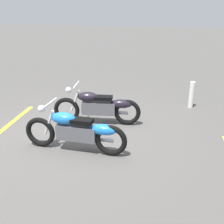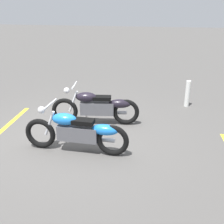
% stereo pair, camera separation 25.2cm
% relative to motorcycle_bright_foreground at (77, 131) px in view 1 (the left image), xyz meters
% --- Properties ---
extents(ground_plane, '(60.00, 60.00, 0.00)m').
position_rel_motorcycle_bright_foreground_xyz_m(ground_plane, '(-0.41, 0.72, -0.46)').
color(ground_plane, '#514F4C').
extents(motorcycle_bright_foreground, '(2.23, 0.62, 1.04)m').
position_rel_motorcycle_bright_foreground_xyz_m(motorcycle_bright_foreground, '(0.00, 0.00, 0.00)').
color(motorcycle_bright_foreground, black).
rests_on(motorcycle_bright_foreground, ground).
extents(motorcycle_dark_foreground, '(2.23, 0.66, 1.04)m').
position_rel_motorcycle_bright_foreground_xyz_m(motorcycle_dark_foreground, '(0.06, 1.45, 0.00)').
color(motorcycle_dark_foreground, black).
rests_on(motorcycle_dark_foreground, ground).
extents(bollard_post, '(0.14, 0.14, 0.79)m').
position_rel_motorcycle_bright_foreground_xyz_m(bollard_post, '(2.39, 3.17, -0.07)').
color(bollard_post, white).
rests_on(bollard_post, ground).
extents(parking_stripe_near, '(0.31, 3.20, 0.01)m').
position_rel_motorcycle_bright_foreground_xyz_m(parking_stripe_near, '(-2.14, 0.53, -0.46)').
color(parking_stripe_near, yellow).
rests_on(parking_stripe_near, ground).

